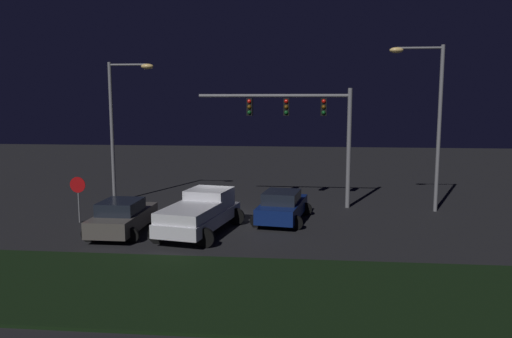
{
  "coord_description": "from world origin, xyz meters",
  "views": [
    {
      "loc": [
        3.99,
        -23.96,
        5.83
      ],
      "look_at": [
        1.48,
        1.04,
        2.39
      ],
      "focal_mm": 35.1,
      "sensor_mm": 36.0,
      "label": 1
    }
  ],
  "objects_px": {
    "street_lamp_right": "(429,109)",
    "traffic_signal_gantry": "(304,118)",
    "pickup_truck": "(201,210)",
    "stop_sign": "(78,191)",
    "car_sedan_far": "(123,217)",
    "street_lamp_left": "(120,115)",
    "car_sedan": "(282,206)"
  },
  "relations": [
    {
      "from": "street_lamp_left",
      "to": "car_sedan_far",
      "type": "bearing_deg",
      "value": -69.62
    },
    {
      "from": "street_lamp_left",
      "to": "stop_sign",
      "type": "height_order",
      "value": "street_lamp_left"
    },
    {
      "from": "pickup_truck",
      "to": "car_sedan_far",
      "type": "relative_size",
      "value": 1.29
    },
    {
      "from": "pickup_truck",
      "to": "street_lamp_right",
      "type": "height_order",
      "value": "street_lamp_right"
    },
    {
      "from": "pickup_truck",
      "to": "stop_sign",
      "type": "height_order",
      "value": "stop_sign"
    },
    {
      "from": "stop_sign",
      "to": "car_sedan",
      "type": "bearing_deg",
      "value": 7.44
    },
    {
      "from": "car_sedan_far",
      "to": "stop_sign",
      "type": "height_order",
      "value": "stop_sign"
    },
    {
      "from": "car_sedan_far",
      "to": "car_sedan",
      "type": "bearing_deg",
      "value": -66.72
    },
    {
      "from": "pickup_truck",
      "to": "traffic_signal_gantry",
      "type": "bearing_deg",
      "value": -26.09
    },
    {
      "from": "car_sedan",
      "to": "traffic_signal_gantry",
      "type": "distance_m",
      "value": 5.51
    },
    {
      "from": "car_sedan_far",
      "to": "traffic_signal_gantry",
      "type": "distance_m",
      "value": 10.99
    },
    {
      "from": "car_sedan_far",
      "to": "street_lamp_right",
      "type": "distance_m",
      "value": 16.26
    },
    {
      "from": "car_sedan",
      "to": "street_lamp_left",
      "type": "distance_m",
      "value": 11.02
    },
    {
      "from": "car_sedan",
      "to": "street_lamp_right",
      "type": "relative_size",
      "value": 0.53
    },
    {
      "from": "traffic_signal_gantry",
      "to": "street_lamp_right",
      "type": "distance_m",
      "value": 6.52
    },
    {
      "from": "stop_sign",
      "to": "car_sedan_far",
      "type": "bearing_deg",
      "value": -30.72
    },
    {
      "from": "street_lamp_right",
      "to": "stop_sign",
      "type": "bearing_deg",
      "value": -165.95
    },
    {
      "from": "pickup_truck",
      "to": "stop_sign",
      "type": "distance_m",
      "value": 6.36
    },
    {
      "from": "stop_sign",
      "to": "pickup_truck",
      "type": "bearing_deg",
      "value": -10.93
    },
    {
      "from": "car_sedan",
      "to": "traffic_signal_gantry",
      "type": "xyz_separation_m",
      "value": [
        0.98,
        3.49,
        4.16
      ]
    },
    {
      "from": "car_sedan",
      "to": "street_lamp_left",
      "type": "relative_size",
      "value": 0.58
    },
    {
      "from": "street_lamp_left",
      "to": "street_lamp_right",
      "type": "height_order",
      "value": "street_lamp_right"
    },
    {
      "from": "street_lamp_right",
      "to": "car_sedan",
      "type": "bearing_deg",
      "value": -157.88
    },
    {
      "from": "car_sedan_far",
      "to": "pickup_truck",
      "type": "bearing_deg",
      "value": -82.0
    },
    {
      "from": "traffic_signal_gantry",
      "to": "street_lamp_right",
      "type": "relative_size",
      "value": 0.96
    },
    {
      "from": "car_sedan_far",
      "to": "street_lamp_right",
      "type": "xyz_separation_m",
      "value": [
        14.38,
        5.96,
        4.68
      ]
    },
    {
      "from": "pickup_truck",
      "to": "car_sedan_far",
      "type": "bearing_deg",
      "value": 108.5
    },
    {
      "from": "street_lamp_right",
      "to": "traffic_signal_gantry",
      "type": "bearing_deg",
      "value": 175.99
    },
    {
      "from": "street_lamp_left",
      "to": "stop_sign",
      "type": "xyz_separation_m",
      "value": [
        -0.31,
        -5.05,
        -3.48
      ]
    },
    {
      "from": "stop_sign",
      "to": "traffic_signal_gantry",
      "type": "bearing_deg",
      "value": 23.96
    },
    {
      "from": "pickup_truck",
      "to": "street_lamp_left",
      "type": "bearing_deg",
      "value": 54.24
    },
    {
      "from": "car_sedan",
      "to": "traffic_signal_gantry",
      "type": "bearing_deg",
      "value": -7.26
    }
  ]
}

